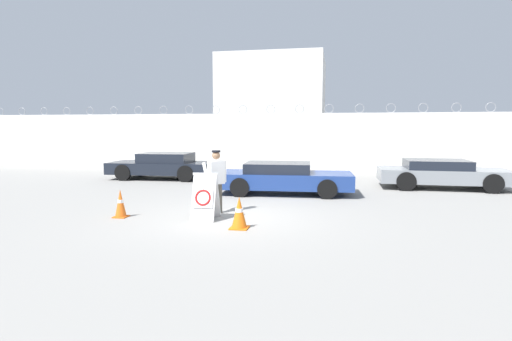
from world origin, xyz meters
The scene contains 10 objects.
ground_plane centered at (0.00, 0.00, 0.00)m, with size 90.00×90.00×0.00m, color gray.
perimeter_wall centered at (0.00, 11.15, 1.55)m, with size 36.00×0.30×3.54m.
building_block centered at (-1.23, 15.33, 3.32)m, with size 6.24×5.91×6.65m.
barricade_sign centered at (-0.58, -0.49, 0.60)m, with size 0.65×0.72×1.20m.
security_guard centered at (-0.51, 0.29, 0.96)m, with size 0.63×0.50×1.73m.
traffic_cone_near centered at (-2.84, -0.67, 0.37)m, with size 0.34×0.34×0.74m.
traffic_cone_mid centered at (0.49, -1.20, 0.37)m, with size 0.42×0.42×0.75m.
parked_car_front_coupe centered at (-5.07, 6.89, 0.61)m, with size 4.71×2.17×1.18m.
parked_car_rear_sedan centered at (0.86, 3.86, 0.58)m, with size 4.81×2.13×1.11m.
parked_car_far_side centered at (6.67, 6.26, 0.58)m, with size 4.74×2.02×1.10m.
Camera 1 is at (2.64, -10.06, 2.35)m, focal length 28.00 mm.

